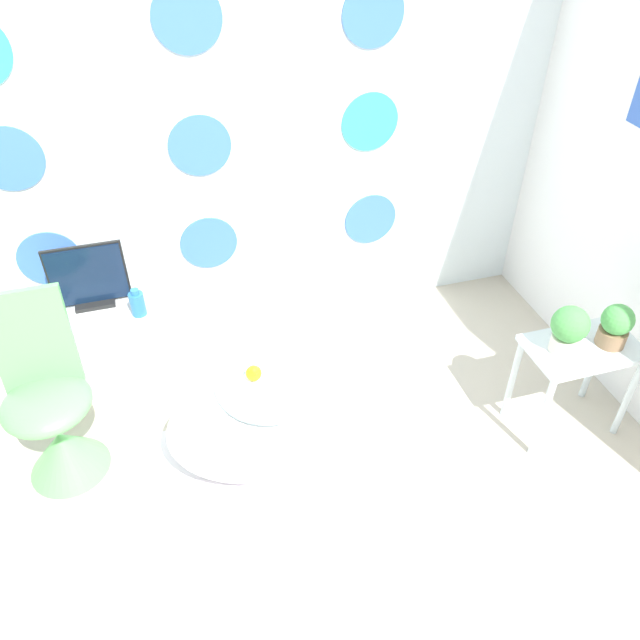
% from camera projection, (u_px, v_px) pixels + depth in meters
% --- Properties ---
extents(wall_back_dotted, '(4.68, 0.05, 2.60)m').
position_uv_depth(wall_back_dotted, '(197.00, 107.00, 2.89)').
color(wall_back_dotted, white).
rests_on(wall_back_dotted, ground_plane).
extents(rug, '(1.20, 0.82, 0.01)m').
position_uv_depth(rug, '(272.00, 475.00, 2.85)').
color(rug, silver).
rests_on(rug, ground_plane).
extents(bathtub, '(0.95, 0.58, 0.49)m').
position_uv_depth(bathtub, '(273.00, 418.00, 2.80)').
color(bathtub, white).
rests_on(bathtub, ground_plane).
extents(rubber_duck, '(0.07, 0.07, 0.08)m').
position_uv_depth(rubber_duck, '(254.00, 373.00, 2.62)').
color(rubber_duck, yellow).
rests_on(rubber_duck, bathtub).
extents(chair, '(0.38, 0.38, 0.89)m').
position_uv_depth(chair, '(56.00, 425.00, 2.72)').
color(chair, '#66C166').
rests_on(chair, ground_plane).
extents(tv_cabinet, '(0.51, 0.39, 0.47)m').
position_uv_depth(tv_cabinet, '(106.00, 339.00, 3.23)').
color(tv_cabinet, silver).
rests_on(tv_cabinet, ground_plane).
extents(tv, '(0.36, 0.12, 0.33)m').
position_uv_depth(tv, '(89.00, 279.00, 3.00)').
color(tv, black).
rests_on(tv, tv_cabinet).
extents(vase, '(0.07, 0.07, 0.15)m').
position_uv_depth(vase, '(137.00, 303.00, 2.98)').
color(vase, '#2D72B7').
rests_on(vase, tv_cabinet).
extents(side_table, '(0.51, 0.31, 0.51)m').
position_uv_depth(side_table, '(579.00, 362.00, 2.84)').
color(side_table, silver).
rests_on(side_table, ground_plane).
extents(potted_plant_left, '(0.16, 0.16, 0.23)m').
position_uv_depth(potted_plant_left, '(569.00, 329.00, 2.68)').
color(potted_plant_left, beige).
rests_on(potted_plant_left, side_table).
extents(potted_plant_right, '(0.14, 0.14, 0.21)m').
position_uv_depth(potted_plant_right, '(616.00, 325.00, 2.73)').
color(potted_plant_right, '#8C6B4C').
rests_on(potted_plant_right, side_table).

